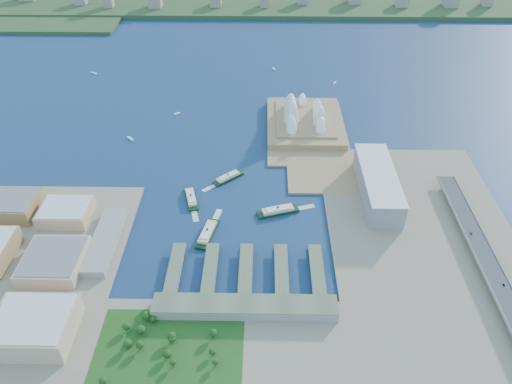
{
  "coord_description": "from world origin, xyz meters",
  "views": [
    {
      "loc": [
        33.23,
        -491.39,
        433.04
      ],
      "look_at": [
        23.64,
        61.63,
        18.0
      ],
      "focal_mm": 35.0,
      "sensor_mm": 36.0,
      "label": 1
    }
  ],
  "objects_px": {
    "ferry_b": "(228,176)",
    "car_c": "(471,233)",
    "ferry_c": "(207,232)",
    "car_b": "(504,285)",
    "ferry_a": "(191,197)",
    "opera_house": "(305,110)",
    "ferry_d": "(278,210)",
    "toaster_building": "(378,184)"
  },
  "relations": [
    {
      "from": "ferry_c",
      "to": "ferry_d",
      "type": "relative_size",
      "value": 1.01
    },
    {
      "from": "ferry_d",
      "to": "car_b",
      "type": "xyz_separation_m",
      "value": [
        249.98,
        -142.09,
        9.95
      ]
    },
    {
      "from": "ferry_a",
      "to": "ferry_d",
      "type": "height_order",
      "value": "ferry_d"
    },
    {
      "from": "ferry_a",
      "to": "car_c",
      "type": "xyz_separation_m",
      "value": [
        364.49,
        -83.08,
        10.48
      ]
    },
    {
      "from": "toaster_building",
      "to": "ferry_b",
      "type": "bearing_deg",
      "value": 170.06
    },
    {
      "from": "ferry_a",
      "to": "car_b",
      "type": "bearing_deg",
      "value": -39.22
    },
    {
      "from": "ferry_a",
      "to": "ferry_c",
      "type": "distance_m",
      "value": 80.21
    },
    {
      "from": "opera_house",
      "to": "ferry_c",
      "type": "xyz_separation_m",
      "value": [
        -143.09,
        -288.45,
        -26.45
      ]
    },
    {
      "from": "ferry_b",
      "to": "opera_house",
      "type": "bearing_deg",
      "value": 101.27
    },
    {
      "from": "toaster_building",
      "to": "car_b",
      "type": "relative_size",
      "value": 43.85
    },
    {
      "from": "ferry_b",
      "to": "ferry_d",
      "type": "bearing_deg",
      "value": 1.61
    },
    {
      "from": "ferry_c",
      "to": "car_b",
      "type": "distance_m",
      "value": 355.08
    },
    {
      "from": "ferry_d",
      "to": "ferry_b",
      "type": "bearing_deg",
      "value": 24.84
    },
    {
      "from": "ferry_a",
      "to": "ferry_c",
      "type": "relative_size",
      "value": 0.91
    },
    {
      "from": "ferry_c",
      "to": "ferry_d",
      "type": "height_order",
      "value": "ferry_c"
    },
    {
      "from": "opera_house",
      "to": "car_b",
      "type": "relative_size",
      "value": 50.92
    },
    {
      "from": "opera_house",
      "to": "car_c",
      "type": "distance_m",
      "value": 353.75
    },
    {
      "from": "ferry_b",
      "to": "ferry_d",
      "type": "distance_m",
      "value": 107.32
    },
    {
      "from": "ferry_c",
      "to": "car_c",
      "type": "height_order",
      "value": "car_c"
    },
    {
      "from": "car_b",
      "to": "car_c",
      "type": "bearing_deg",
      "value": -84.67
    },
    {
      "from": "opera_house",
      "to": "ferry_a",
      "type": "relative_size",
      "value": 3.37
    },
    {
      "from": "car_b",
      "to": "car_c",
      "type": "xyz_separation_m",
      "value": [
        -8.0,
        85.81,
        0.1
      ]
    },
    {
      "from": "ferry_b",
      "to": "ferry_c",
      "type": "bearing_deg",
      "value": -49.91
    },
    {
      "from": "ferry_a",
      "to": "ferry_d",
      "type": "distance_m",
      "value": 125.4
    },
    {
      "from": "toaster_building",
      "to": "car_b",
      "type": "height_order",
      "value": "toaster_building"
    },
    {
      "from": "ferry_a",
      "to": "ferry_b",
      "type": "relative_size",
      "value": 1.06
    },
    {
      "from": "ferry_a",
      "to": "car_b",
      "type": "xyz_separation_m",
      "value": [
        372.49,
        -168.89,
        10.39
      ]
    },
    {
      "from": "ferry_c",
      "to": "ferry_a",
      "type": "bearing_deg",
      "value": -55.0
    },
    {
      "from": "opera_house",
      "to": "car_b",
      "type": "distance_m",
      "value": 432.03
    },
    {
      "from": "ferry_c",
      "to": "car_b",
      "type": "xyz_separation_m",
      "value": [
        342.09,
        -94.67,
        9.88
      ]
    },
    {
      "from": "toaster_building",
      "to": "ferry_d",
      "type": "relative_size",
      "value": 2.68
    },
    {
      "from": "ferry_b",
      "to": "car_c",
      "type": "relative_size",
      "value": 10.76
    },
    {
      "from": "opera_house",
      "to": "ferry_c",
      "type": "relative_size",
      "value": 3.07
    },
    {
      "from": "ferry_d",
      "to": "car_c",
      "type": "xyz_separation_m",
      "value": [
        241.98,
        -56.28,
        10.05
      ]
    },
    {
      "from": "car_c",
      "to": "ferry_d",
      "type": "bearing_deg",
      "value": 166.91
    },
    {
      "from": "ferry_a",
      "to": "opera_house",
      "type": "bearing_deg",
      "value": 36.17
    },
    {
      "from": "ferry_d",
      "to": "toaster_building",
      "type": "bearing_deg",
      "value": -91.9
    },
    {
      "from": "ferry_a",
      "to": "ferry_b",
      "type": "height_order",
      "value": "ferry_a"
    },
    {
      "from": "ferry_b",
      "to": "ferry_a",
      "type": "bearing_deg",
      "value": -85.01
    },
    {
      "from": "ferry_a",
      "to": "ferry_b",
      "type": "xyz_separation_m",
      "value": [
        49.36,
        51.73,
        -0.26
      ]
    },
    {
      "from": "ferry_d",
      "to": "car_b",
      "type": "height_order",
      "value": "car_b"
    },
    {
      "from": "toaster_building",
      "to": "ferry_c",
      "type": "xyz_separation_m",
      "value": [
        -233.09,
        -88.45,
        -14.95
      ]
    }
  ]
}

